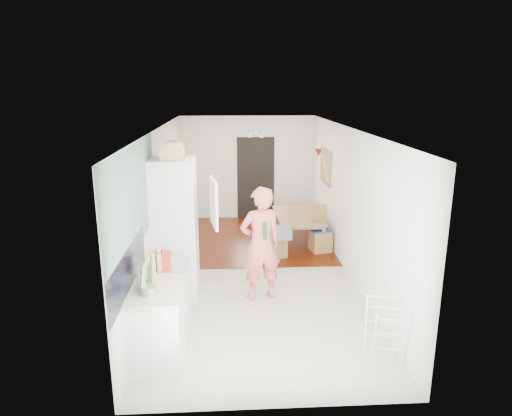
{
  "coord_description": "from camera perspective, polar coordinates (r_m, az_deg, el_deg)",
  "views": [
    {
      "loc": [
        -0.42,
        -7.43,
        3.16
      ],
      "look_at": [
        0.02,
        0.2,
        1.12
      ],
      "focal_mm": 32.0,
      "sensor_mm": 36.0,
      "label": 1
    }
  ],
  "objects": [
    {
      "name": "dining_chair",
      "position": [
        9.04,
        8.08,
        -2.67
      ],
      "size": [
        0.45,
        0.45,
        0.9
      ],
      "primitive_type": null,
      "rotation": [
        0.0,
        0.0,
        0.19
      ],
      "color": "#9C7141",
      "rests_on": "floor"
    },
    {
      "name": "pepper_mill_front",
      "position": [
        5.74,
        -12.76,
        -7.17
      ],
      "size": [
        0.07,
        0.07,
        0.23
      ],
      "primitive_type": "cylinder",
      "rotation": [
        0.0,
        0.0,
        -0.18
      ],
      "color": "tan",
      "rests_on": "worktop"
    },
    {
      "name": "bottle_b",
      "position": [
        5.54,
        -13.26,
        -7.84
      ],
      "size": [
        0.08,
        0.08,
        0.27
      ],
      "primitive_type": "cylinder",
      "rotation": [
        0.0,
        0.0,
        0.31
      ],
      "color": "#1C401D",
      "rests_on": "worktop"
    },
    {
      "name": "steel_pan",
      "position": [
        5.29,
        -13.23,
        -9.97
      ],
      "size": [
        0.23,
        0.23,
        0.1
      ],
      "primitive_type": "cylinder",
      "rotation": [
        0.0,
        0.0,
        0.2
      ],
      "color": "silver",
      "rests_on": "worktop"
    },
    {
      "name": "stool",
      "position": [
        8.74,
        2.74,
        -4.88
      ],
      "size": [
        0.35,
        0.35,
        0.4
      ],
      "primitive_type": null,
      "rotation": [
        0.0,
        0.0,
        0.18
      ],
      "color": "#9C7141",
      "rests_on": "floor"
    },
    {
      "name": "drying_rack",
      "position": [
        5.75,
        15.91,
        -14.55
      ],
      "size": [
        0.46,
        0.43,
        0.77
      ],
      "primitive_type": null,
      "rotation": [
        0.0,
        0.0,
        -0.23
      ],
      "color": "white",
      "rests_on": "floor"
    },
    {
      "name": "bottle_a",
      "position": [
        5.43,
        -13.59,
        -8.32
      ],
      "size": [
        0.07,
        0.07,
        0.27
      ],
      "primitive_type": "cylinder",
      "rotation": [
        0.0,
        0.0,
        -0.15
      ],
      "color": "#1C401D",
      "rests_on": "worktop"
    },
    {
      "name": "cooker_top",
      "position": [
        6.13,
        -11.4,
        -7.03
      ],
      "size": [
        0.6,
        0.6,
        0.04
      ],
      "primitive_type": "cube",
      "color": "silver",
      "rests_on": "room_shell"
    },
    {
      "name": "worktop",
      "position": [
        5.45,
        -12.47,
        -10.06
      ],
      "size": [
        0.62,
        0.92,
        0.06
      ],
      "primitive_type": "cube",
      "color": "beige",
      "rests_on": "room_shell"
    },
    {
      "name": "red_casserole",
      "position": [
        6.08,
        -11.83,
        -6.24
      ],
      "size": [
        0.33,
        0.33,
        0.16
      ],
      "primitive_type": "cylinder",
      "rotation": [
        0.0,
        0.0,
        -0.24
      ],
      "color": "red",
      "rests_on": "cooker_top"
    },
    {
      "name": "floor",
      "position": [
        8.08,
        -0.05,
        -8.09
      ],
      "size": [
        3.2,
        7.0,
        0.01
      ],
      "primitive_type": "cube",
      "color": "#B9B19E",
      "rests_on": "ground"
    },
    {
      "name": "tile_splashback",
      "position": [
        5.4,
        -15.64,
        -7.5
      ],
      "size": [
        0.02,
        1.9,
        0.5
      ],
      "primitive_type": "cube",
      "color": "black",
      "rests_on": "room_shell"
    },
    {
      "name": "pinboard_frame",
      "position": [
        9.67,
        8.63,
        5.17
      ],
      "size": [
        0.0,
        0.94,
        0.74
      ],
      "primitive_type": "cube",
      "color": "#9C7141",
      "rests_on": "room_shell"
    },
    {
      "name": "fridge_door",
      "position": [
        6.55,
        -5.29,
        0.64
      ],
      "size": [
        0.14,
        0.56,
        0.7
      ],
      "primitive_type": "cube",
      "rotation": [
        0.0,
        0.0,
        -1.4
      ],
      "color": "white",
      "rests_on": "room_shell"
    },
    {
      "name": "grey_drape",
      "position": [
        8.61,
        2.8,
        -3.13
      ],
      "size": [
        0.49,
        0.49,
        0.19
      ],
      "primitive_type": "cube",
      "rotation": [
        0.0,
        0.0,
        0.16
      ],
      "color": "slate",
      "rests_on": "stool"
    },
    {
      "name": "doorway_recess",
      "position": [
        11.14,
        -0.04,
        3.74
      ],
      "size": [
        0.9,
        0.04,
        2.0
      ],
      "primitive_type": "cube",
      "color": "black",
      "rests_on": "room_shell"
    },
    {
      "name": "bread_bin",
      "position": [
        6.68,
        -10.45,
        6.8
      ],
      "size": [
        0.38,
        0.37,
        0.19
      ],
      "primitive_type": null,
      "rotation": [
        0.0,
        0.0,
        -0.08
      ],
      "color": "tan",
      "rests_on": "fridge_housing"
    },
    {
      "name": "range_cooker",
      "position": [
        6.31,
        -11.18,
        -10.91
      ],
      "size": [
        0.6,
        0.6,
        0.88
      ],
      "primitive_type": "cube",
      "color": "white",
      "rests_on": "room_shell"
    },
    {
      "name": "wood_floor_overlay",
      "position": [
        9.81,
        -0.67,
        -3.84
      ],
      "size": [
        3.2,
        3.3,
        0.01
      ],
      "primitive_type": "cube",
      "color": "#501806",
      "rests_on": "room_shell"
    },
    {
      "name": "bottle_c",
      "position": [
        5.35,
        -14.15,
        -8.95
      ],
      "size": [
        0.11,
        0.11,
        0.23
      ],
      "primitive_type": "cylinder",
      "rotation": [
        0.0,
        0.0,
        -0.14
      ],
      "color": "beige",
      "rests_on": "worktop"
    },
    {
      "name": "sage_wall_panel",
      "position": [
        5.7,
        -15.04,
        1.13
      ],
      "size": [
        0.02,
        3.0,
        1.3
      ],
      "primitive_type": "cube",
      "color": "gray",
      "rests_on": "room_shell"
    },
    {
      "name": "pinboard",
      "position": [
        9.67,
        8.72,
        5.17
      ],
      "size": [
        0.03,
        0.9,
        0.7
      ],
      "primitive_type": "cube",
      "color": "tan",
      "rests_on": "room_shell"
    },
    {
      "name": "wall_sconce",
      "position": [
        10.26,
        7.8,
        6.89
      ],
      "size": [
        0.18,
        0.18,
        0.16
      ],
      "primitive_type": "cone",
      "color": "maroon",
      "rests_on": "room_shell"
    },
    {
      "name": "fridge_interior",
      "position": [
        6.86,
        -7.72,
        1.21
      ],
      "size": [
        0.02,
        0.52,
        0.66
      ],
      "primitive_type": "cube",
      "color": "white",
      "rests_on": "room_shell"
    },
    {
      "name": "held_bottle",
      "position": [
        6.61,
        1.15,
        -2.9
      ],
      "size": [
        0.06,
        0.06,
        0.27
      ],
      "primitive_type": "cylinder",
      "color": "#1C401D",
      "rests_on": "person"
    },
    {
      "name": "chopping_boards",
      "position": [
        5.37,
        -13.69,
        -8.07
      ],
      "size": [
        0.12,
        0.27,
        0.36
      ],
      "primitive_type": null,
      "rotation": [
        0.0,
        0.0,
        0.3
      ],
      "color": "tan",
      "rests_on": "worktop"
    },
    {
      "name": "pepper_mill_back",
      "position": [
        5.88,
        -12.07,
        -6.58
      ],
      "size": [
        0.08,
        0.08,
        0.24
      ],
      "primitive_type": "cylinder",
      "rotation": [
        0.0,
        0.0,
        -0.27
      ],
      "color": "tan",
      "rests_on": "worktop"
    },
    {
      "name": "dining_table",
      "position": [
        9.62,
        5.46,
        -2.79
      ],
      "size": [
        0.8,
        1.41,
        0.49
      ],
      "primitive_type": "imported",
      "rotation": [
        0.0,
        0.0,
        1.59
      ],
      "color": "#9C7141",
      "rests_on": "floor"
    },
    {
      "name": "room_shell",
      "position": [
        7.68,
        -0.06,
        0.52
      ],
      "size": [
        3.2,
        7.0,
        2.5
      ],
      "primitive_type": null,
      "color": "white",
      "rests_on": "ground"
    },
    {
      "name": "person",
      "position": [
        6.8,
        0.58,
        -3.26
      ],
      "size": [
        0.86,
        0.68,
        2.08
      ],
      "primitive_type": "imported",
      "rotation": [
        0.0,
        0.0,
        3.41
      ],
      "color": "#DD5F63",
      "rests_on": "floor"
    },
    {
      "name": "fridge_housing",
      "position": [
        7.02,
        -10.11,
        -2.6
      ],
      "size": [
        0.66,
        0.66,
        2.15
      ],
      "primitive_type": "cube",
      "color": "white",
      "rests_on": "room_shell"
    },
    {
      "name": "base_cabinet",
      "position": [
        5.66,
        -12.2,
        -14.3
      ],
      "size": [
        0.6,
        0.9,
        0.86
      ],
      "primitive_type": "cube",
      "color": "white",
      "rests_on": "room_shell"
    }
  ]
}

